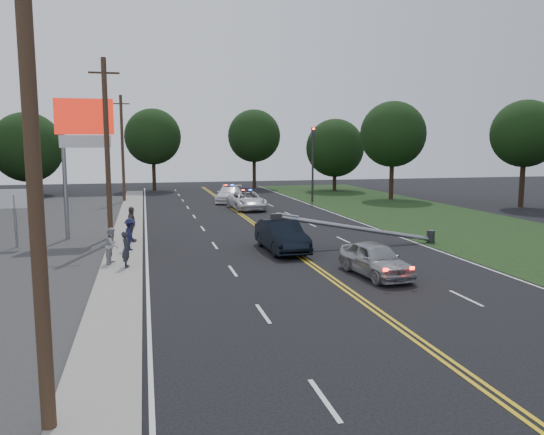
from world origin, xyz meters
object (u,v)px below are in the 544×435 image
object	(u,v)px
bystander_a	(126,249)
bystander_b	(112,245)
traffic_signal	(313,158)
utility_pole_near	(33,164)
waiting_sedan	(375,259)
utility_pole_mid	(107,151)
crashed_sedan	(282,236)
emergency_b	(229,194)
pylon_sign	(85,134)
bystander_d	(132,224)
fallen_streetlight	(366,229)
utility_pole_far	(122,148)
bystander_c	(130,234)
small_sign	(14,204)
emergency_a	(247,200)

from	to	relation	value
bystander_a	bystander_b	xyz separation A→B (m)	(-0.64, 0.98, 0.02)
traffic_signal	utility_pole_near	size ratio (longest dim) A/B	0.70
utility_pole_near	waiting_sedan	xyz separation A→B (m)	(11.13, 9.79, -4.38)
utility_pole_mid	crashed_sedan	bearing A→B (deg)	-26.38
traffic_signal	emergency_b	size ratio (longest dim) A/B	1.33
pylon_sign	traffic_signal	world-z (taller)	pylon_sign
crashed_sedan	bystander_d	bearing A→B (deg)	150.34
fallen_streetlight	bystander_a	size ratio (longest dim) A/B	5.93
crashed_sedan	bystander_a	world-z (taller)	bystander_a
utility_pole_far	emergency_b	xyz separation A→B (m)	(9.67, -2.65, -4.32)
utility_pole_mid	crashed_sedan	distance (m)	10.57
traffic_signal	bystander_c	xyz separation A→B (m)	(-16.38, -20.77, -3.28)
utility_pole_near	bystander_b	distance (m)	14.91
traffic_signal	bystander_d	bearing A→B (deg)	-131.61
bystander_a	bystander_d	distance (m)	6.25
pylon_sign	bystander_a	world-z (taller)	pylon_sign
pylon_sign	traffic_signal	bearing A→B (deg)	40.39
traffic_signal	waiting_sedan	bearing A→B (deg)	-102.73
pylon_sign	small_sign	xyz separation A→B (m)	(-3.50, -2.00, -3.66)
traffic_signal	bystander_b	bearing A→B (deg)	-125.84
traffic_signal	utility_pole_near	world-z (taller)	utility_pole_near
utility_pole_far	traffic_signal	bearing A→B (deg)	-12.89
small_sign	utility_pole_far	size ratio (longest dim) A/B	0.31
small_sign	waiting_sedan	size ratio (longest dim) A/B	0.75
fallen_streetlight	utility_pole_near	xyz separation A→B (m)	(-13.39, -16.00, 4.17)
small_sign	crashed_sedan	world-z (taller)	small_sign
pylon_sign	utility_pole_far	bearing A→B (deg)	86.28
bystander_a	emergency_b	bearing A→B (deg)	-16.45
utility_pole_near	crashed_sedan	size ratio (longest dim) A/B	2.06
traffic_signal	utility_pole_mid	world-z (taller)	utility_pole_mid
bystander_a	utility_pole_mid	bearing A→B (deg)	10.79
fallen_streetlight	utility_pole_far	distance (m)	29.54
crashed_sedan	bystander_a	bearing A→B (deg)	-165.05
bystander_b	utility_pole_mid	bearing A→B (deg)	18.80
bystander_d	utility_pole_mid	bearing A→B (deg)	73.26
pylon_sign	fallen_streetlight	bearing A→B (deg)	-22.22
bystander_c	emergency_a	bearing A→B (deg)	-42.31
utility_pole_near	emergency_a	xyz separation A→B (m)	(10.26, 33.54, -4.33)
crashed_sedan	waiting_sedan	world-z (taller)	crashed_sedan
utility_pole_mid	bystander_a	world-z (taller)	utility_pole_mid
utility_pole_near	bystander_a	size ratio (longest dim) A/B	6.34
traffic_signal	crashed_sedan	xyz separation A→B (m)	(-8.85, -22.29, -3.41)
utility_pole_mid	bystander_b	size ratio (longest dim) A/B	6.16
small_sign	emergency_b	world-z (taller)	small_sign
small_sign	utility_pole_mid	world-z (taller)	utility_pole_mid
utility_pole_far	bystander_b	distance (m)	27.99
fallen_streetlight	utility_pole_mid	xyz separation A→B (m)	(-13.39, 4.00, 4.17)
utility_pole_near	bystander_c	size ratio (longest dim) A/B	6.17
traffic_signal	fallen_streetlight	size ratio (longest dim) A/B	0.75
bystander_c	bystander_d	distance (m)	2.36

